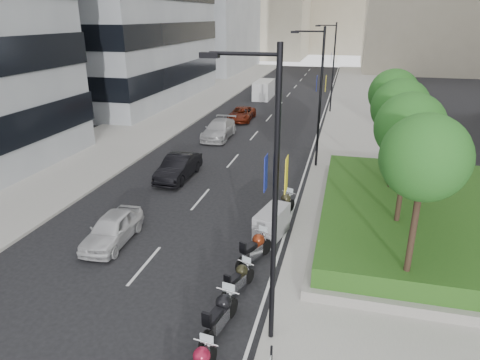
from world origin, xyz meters
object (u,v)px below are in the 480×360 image
(motorcycle_3, at_px, (239,279))
(delivery_van, at_px, (263,91))
(lamp_post_2, at_px, (332,63))
(motorcycle_6, at_px, (283,205))
(car_b, at_px, (178,167))
(car_d, at_px, (242,114))
(car_c, at_px, (219,129))
(motorcycle_5, at_px, (272,224))
(motorcycle_2, at_px, (220,315))
(motorcycle_4, at_px, (255,249))
(lamp_post_0, at_px, (270,192))
(lamp_post_1, at_px, (318,92))
(car_a, at_px, (112,229))

(motorcycle_3, height_order, delivery_van, delivery_van)
(lamp_post_2, xyz_separation_m, motorcycle_6, (-0.84, -26.07, -4.44))
(car_b, bearing_deg, delivery_van, 91.20)
(car_b, relative_size, car_d, 0.97)
(car_b, xyz_separation_m, car_c, (-0.29, 9.74, 0.00))
(motorcycle_5, bearing_deg, motorcycle_6, 8.56)
(motorcycle_2, height_order, motorcycle_5, motorcycle_5)
(lamp_post_2, xyz_separation_m, delivery_van, (-8.28, 6.37, -4.07))
(motorcycle_3, xyz_separation_m, motorcycle_5, (0.43, 4.45, 0.14))
(lamp_post_2, height_order, motorcycle_6, lamp_post_2)
(motorcycle_6, bearing_deg, motorcycle_4, -164.31)
(lamp_post_0, xyz_separation_m, lamp_post_1, (0.00, 17.00, 0.00))
(motorcycle_3, xyz_separation_m, car_d, (-6.61, 27.09, 0.08))
(motorcycle_3, height_order, car_d, car_d)
(motorcycle_5, height_order, car_d, motorcycle_5)
(motorcycle_2, xyz_separation_m, car_b, (-6.53, 12.81, 0.09))
(motorcycle_4, height_order, car_c, car_c)
(lamp_post_1, distance_m, car_b, 10.05)
(lamp_post_1, bearing_deg, delivery_van, 108.76)
(car_a, bearing_deg, lamp_post_0, -31.92)
(lamp_post_1, xyz_separation_m, motorcycle_4, (-1.31, -12.65, -4.43))
(car_c, height_order, car_d, car_c)
(lamp_post_0, height_order, delivery_van, lamp_post_0)
(motorcycle_5, bearing_deg, lamp_post_1, 7.20)
(lamp_post_1, bearing_deg, motorcycle_4, -95.92)
(motorcycle_2, distance_m, car_d, 30.01)
(motorcycle_5, bearing_deg, motorcycle_2, -171.39)
(motorcycle_6, height_order, car_d, car_d)
(lamp_post_2, height_order, motorcycle_4, lamp_post_2)
(motorcycle_4, bearing_deg, motorcycle_2, -159.33)
(motorcycle_4, bearing_deg, car_d, 38.25)
(lamp_post_2, relative_size, delivery_van, 1.77)
(lamp_post_2, distance_m, motorcycle_4, 31.00)
(lamp_post_0, bearing_deg, car_b, 122.15)
(lamp_post_0, relative_size, lamp_post_1, 1.00)
(lamp_post_1, relative_size, lamp_post_2, 1.00)
(motorcycle_2, height_order, motorcycle_6, motorcycle_2)
(motorcycle_3, height_order, car_c, car_c)
(lamp_post_0, distance_m, car_c, 24.40)
(car_a, bearing_deg, lamp_post_2, 73.08)
(motorcycle_5, bearing_deg, car_c, 37.46)
(lamp_post_1, xyz_separation_m, motorcycle_5, (-1.01, -10.39, -4.37))
(lamp_post_2, height_order, car_b, lamp_post_2)
(lamp_post_2, bearing_deg, motorcycle_5, -92.05)
(delivery_van, bearing_deg, car_b, -89.93)
(lamp_post_0, relative_size, car_d, 1.94)
(lamp_post_1, distance_m, car_d, 15.32)
(car_c, relative_size, delivery_van, 1.01)
(motorcycle_3, bearing_deg, motorcycle_2, -161.96)
(lamp_post_0, distance_m, motorcycle_4, 6.34)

